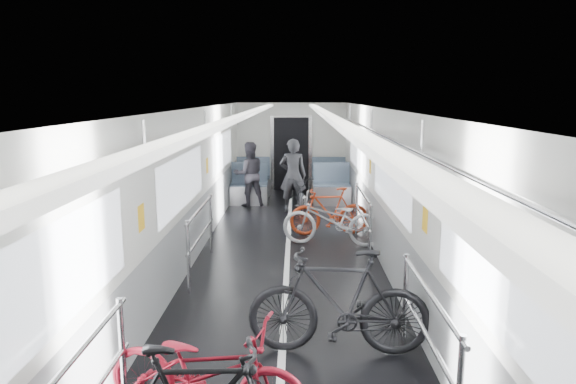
% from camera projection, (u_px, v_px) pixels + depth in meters
% --- Properties ---
extents(car_shell, '(3.02, 14.01, 2.41)m').
position_uv_depth(car_shell, '(288.00, 180.00, 9.06)').
color(car_shell, black).
rests_on(car_shell, ground).
extents(bike_left_near, '(1.80, 1.02, 0.90)m').
position_uv_depth(bike_left_near, '(206.00, 371.00, 4.07)').
color(bike_left_near, maroon).
rests_on(bike_left_near, floor).
extents(bike_right_near, '(1.87, 0.63, 1.11)m').
position_uv_depth(bike_right_near, '(339.00, 302.00, 5.16)').
color(bike_right_near, black).
rests_on(bike_right_near, floor).
extents(bike_right_mid, '(1.83, 0.88, 0.92)m').
position_uv_depth(bike_right_mid, '(332.00, 220.00, 8.95)').
color(bike_right_mid, '#B6B7BC').
rests_on(bike_right_mid, floor).
extents(bike_right_far, '(1.55, 0.62, 0.91)m').
position_uv_depth(bike_right_far, '(329.00, 211.00, 9.63)').
color(bike_right_far, '#B33516').
rests_on(bike_right_far, floor).
extents(bike_aisle, '(0.64, 1.64, 0.85)m').
position_uv_depth(bike_aisle, '(300.00, 194.00, 11.48)').
color(bike_aisle, black).
rests_on(bike_aisle, floor).
extents(person_standing, '(0.63, 0.44, 1.66)m').
position_uv_depth(person_standing, '(293.00, 175.00, 11.51)').
color(person_standing, black).
rests_on(person_standing, floor).
extents(person_seated, '(0.87, 0.76, 1.52)m').
position_uv_depth(person_seated, '(249.00, 174.00, 12.13)').
color(person_seated, '#29272E').
rests_on(person_seated, floor).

